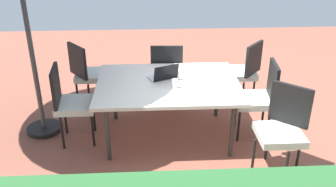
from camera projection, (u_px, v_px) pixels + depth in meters
ground_plane at (168, 136)px, 4.76m from camera, size 10.00×10.00×0.02m
dining_table at (168, 86)px, 4.45m from camera, size 1.71×1.27×0.75m
chair_northwest at (282, 127)px, 3.87m from camera, size 0.58×0.59×0.98m
chair_south at (167, 71)px, 5.26m from camera, size 0.46×0.47×0.98m
chair_southwest at (243, 70)px, 5.31m from camera, size 0.59×0.58×0.98m
chair_east at (70, 101)px, 4.42m from camera, size 0.48×0.47×0.98m
chair_west at (259, 96)px, 4.54m from camera, size 0.48×0.47×0.98m
chair_southeast at (88, 72)px, 5.24m from camera, size 0.58×0.58×0.98m
laptop at (164, 76)px, 4.48m from camera, size 0.39×0.35×0.21m
cup at (175, 84)px, 4.26m from camera, size 0.07×0.07×0.11m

